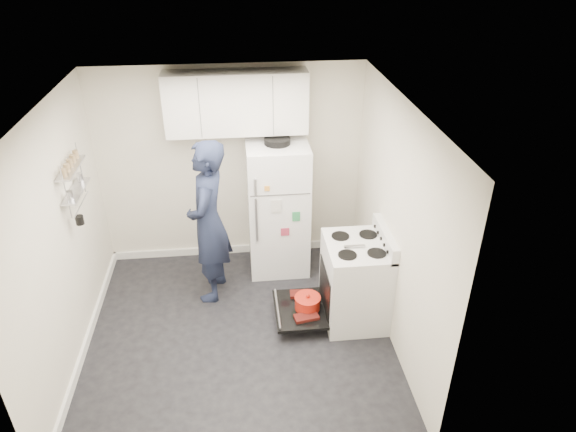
{
  "coord_description": "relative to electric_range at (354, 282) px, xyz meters",
  "views": [
    {
      "loc": [
        0.08,
        -4.21,
        3.84
      ],
      "look_at": [
        0.6,
        0.65,
        1.05
      ],
      "focal_mm": 32.0,
      "sensor_mm": 36.0,
      "label": 1
    }
  ],
  "objects": [
    {
      "name": "room",
      "position": [
        -1.29,
        -0.12,
        0.74
      ],
      "size": [
        3.21,
        3.21,
        2.51
      ],
      "color": "black",
      "rests_on": "ground"
    },
    {
      "name": "electric_range",
      "position": [
        0.0,
        0.0,
        0.0
      ],
      "size": [
        0.66,
        0.76,
        1.1
      ],
      "color": "silver",
      "rests_on": "ground"
    },
    {
      "name": "refrigerator",
      "position": [
        -0.72,
        1.1,
        0.37
      ],
      "size": [
        0.72,
        0.74,
        1.73
      ],
      "color": "white",
      "rests_on": "ground"
    },
    {
      "name": "person",
      "position": [
        -1.54,
        0.61,
        0.49
      ],
      "size": [
        0.57,
        0.77,
        1.92
      ],
      "primitive_type": "imported",
      "rotation": [
        0.0,
        0.0,
        -1.75
      ],
      "color": "#192038",
      "rests_on": "ground"
    },
    {
      "name": "wall_shelf_rack",
      "position": [
        -2.78,
        0.34,
        1.21
      ],
      "size": [
        0.14,
        0.6,
        0.61
      ],
      "color": "#B2B2B7",
      "rests_on": "room"
    },
    {
      "name": "upper_cabinets",
      "position": [
        -1.16,
        1.28,
        1.63
      ],
      "size": [
        1.6,
        0.33,
        0.7
      ],
      "primitive_type": "cube",
      "color": "silver",
      "rests_on": "room"
    },
    {
      "name": "open_oven_door",
      "position": [
        -0.55,
        -0.0,
        -0.28
      ],
      "size": [
        0.55,
        0.7,
        0.22
      ],
      "color": "black",
      "rests_on": "ground"
    }
  ]
}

